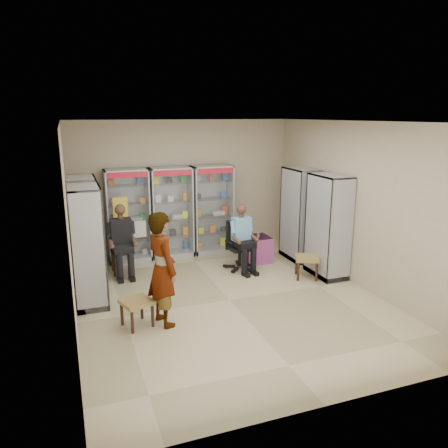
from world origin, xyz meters
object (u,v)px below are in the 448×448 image
object	(u,v)px
woven_stool_a	(306,267)
woven_stool_b	(137,313)
seated_shopkeeper	(241,239)
cabinet_right_near	(328,226)
office_chair	(240,245)
cabinet_back_left	(128,216)
cabinet_left_far	(85,230)
wooden_chair	(122,250)
cabinet_back_mid	(171,212)
pink_trunk	(256,249)
cabinet_right_far	(300,214)
cabinet_left_near	(88,246)
cabinet_back_right	(212,209)
standing_man	(162,269)

from	to	relation	value
woven_stool_a	woven_stool_b	distance (m)	3.54
seated_shopkeeper	cabinet_right_near	bearing A→B (deg)	-37.35
office_chair	cabinet_back_left	bearing A→B (deg)	140.43
cabinet_right_near	cabinet_left_far	bearing A→B (deg)	73.75
wooden_chair	woven_stool_b	bearing A→B (deg)	-92.16
office_chair	cabinet_back_mid	bearing A→B (deg)	123.08
seated_shopkeeper	pink_trunk	size ratio (longest dim) A/B	2.25
cabinet_back_left	cabinet_right_far	world-z (taller)	same
cabinet_back_left	wooden_chair	distance (m)	0.94
office_chair	woven_stool_a	bearing A→B (deg)	-48.76
cabinet_left_near	pink_trunk	size ratio (longest dim) A/B	3.50
cabinet_back_left	woven_stool_b	bearing A→B (deg)	-96.20
cabinet_back_mid	seated_shopkeeper	world-z (taller)	cabinet_back_mid
cabinet_left_near	office_chair	xyz separation A→B (m)	(2.98, 0.72, -0.50)
cabinet_back_mid	cabinet_left_far	distance (m)	2.10
cabinet_back_right	seated_shopkeeper	distance (m)	1.42
office_chair	standing_man	size ratio (longest dim) A/B	0.58
standing_man	woven_stool_a	bearing A→B (deg)	-87.76
office_chair	seated_shopkeeper	size ratio (longest dim) A/B	0.79
cabinet_left_far	standing_man	bearing A→B (deg)	23.64
pink_trunk	wooden_chair	bearing A→B (deg)	174.51
standing_man	cabinet_left_far	bearing A→B (deg)	8.59
cabinet_back_right	cabinet_right_near	xyz separation A→B (m)	(1.63, -2.23, 0.00)
pink_trunk	woven_stool_a	bearing A→B (deg)	-67.02
cabinet_right_far	office_chair	size ratio (longest dim) A/B	1.98
cabinet_back_left	cabinet_back_mid	distance (m)	0.95
cabinet_right_near	cabinet_right_far	bearing A→B (deg)	0.00
cabinet_back_left	seated_shopkeeper	size ratio (longest dim) A/B	1.56
wooden_chair	pink_trunk	distance (m)	2.83
cabinet_back_left	seated_shopkeeper	distance (m)	2.49
cabinet_back_left	cabinet_right_near	bearing A→B (deg)	-32.28
cabinet_back_left	cabinet_left_near	bearing A→B (deg)	-114.61
cabinet_back_right	woven_stool_b	size ratio (longest dim) A/B	4.76
cabinet_back_right	wooden_chair	distance (m)	2.33
cabinet_back_left	cabinet_right_far	xyz separation A→B (m)	(3.53, -1.13, 0.00)
wooden_chair	office_chair	xyz separation A→B (m)	(2.30, -0.58, 0.03)
cabinet_back_mid	standing_man	size ratio (longest dim) A/B	1.14
cabinet_back_mid	cabinet_back_right	bearing A→B (deg)	0.00
office_chair	woven_stool_b	bearing A→B (deg)	-149.69
cabinet_back_left	cabinet_right_far	size ratio (longest dim) A/B	1.00
wooden_chair	cabinet_right_far	bearing A→B (deg)	-6.04
cabinet_back_left	cabinet_back_mid	bearing A→B (deg)	0.00
cabinet_back_right	cabinet_right_near	world-z (taller)	same
cabinet_left_near	wooden_chair	xyz separation A→B (m)	(0.68, 1.30, -0.53)
cabinet_back_right	seated_shopkeeper	size ratio (longest dim) A/B	1.56
cabinet_back_mid	cabinet_back_right	xyz separation A→B (m)	(0.95, 0.00, 0.00)
cabinet_back_right	seated_shopkeeper	xyz separation A→B (m)	(0.15, -1.36, -0.36)
wooden_chair	woven_stool_a	world-z (taller)	wooden_chair
cabinet_back_right	office_chair	distance (m)	1.41
office_chair	seated_shopkeeper	bearing A→B (deg)	-96.95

